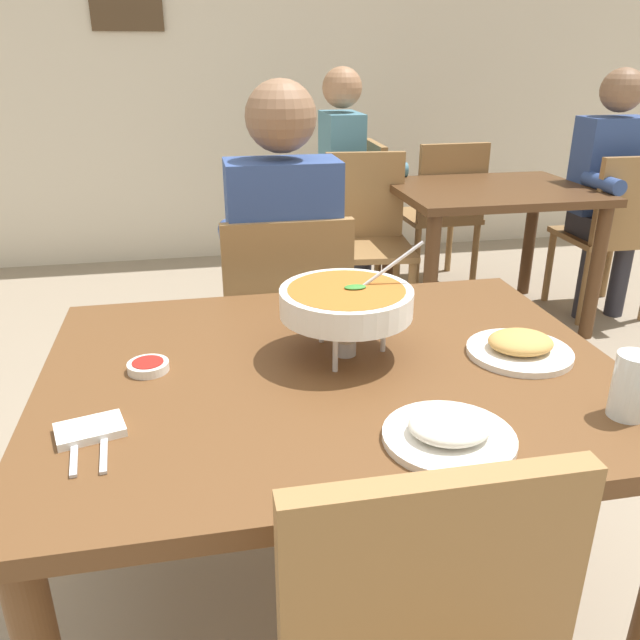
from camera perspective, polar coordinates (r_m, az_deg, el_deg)
ground_plane at (r=1.88m, az=0.97°, el=-24.56°), size 16.00×16.00×0.00m
cafe_rear_partition at (r=4.61m, az=-8.45°, el=24.10°), size 10.00×0.10×3.00m
dining_table_main at (r=1.47m, az=1.13°, el=-7.58°), size 1.27×0.98×0.73m
chair_diner_main at (r=2.21m, az=-3.12°, el=-0.37°), size 0.44×0.44×0.90m
diner_main at (r=2.16m, az=-3.38°, el=5.73°), size 0.40×0.45×1.31m
curry_bowl at (r=1.43m, az=2.36°, el=1.59°), size 0.33×0.30×0.26m
rice_plate at (r=1.18m, az=11.48°, el=-9.73°), size 0.24×0.24×0.06m
appetizer_plate at (r=1.54m, az=17.43°, el=-2.32°), size 0.24×0.24×0.06m
sauce_dish at (r=1.45m, az=-15.10°, el=-4.00°), size 0.09×0.09×0.02m
napkin_folded at (r=1.26m, az=-19.86°, el=-9.21°), size 0.14×0.11×0.02m
fork_utensil at (r=1.22m, az=-21.07°, el=-10.64°), size 0.03×0.17×0.01m
spoon_utensil at (r=1.21m, az=-18.72°, el=-10.54°), size 0.03×0.17×0.01m
drink_glass at (r=1.35m, az=25.97°, el=-5.56°), size 0.07×0.07×0.13m
dining_table_far at (r=3.51m, az=14.97°, el=9.30°), size 1.00×0.80×0.73m
chair_bg_left at (r=3.86m, az=3.23°, el=9.76°), size 0.45×0.45×0.90m
chair_bg_middle at (r=3.80m, az=24.93°, el=7.49°), size 0.45×0.45×0.90m
chair_bg_right at (r=3.41m, az=4.20°, el=7.99°), size 0.48×0.48×0.90m
chair_bg_corner at (r=4.00m, az=10.95°, el=9.86°), size 0.45×0.45×0.90m
patron_bg_left at (r=3.78m, az=2.48°, el=13.16°), size 0.45×0.40×1.31m
patron_bg_middle at (r=3.81m, az=24.57°, el=11.25°), size 0.40×0.45×1.31m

